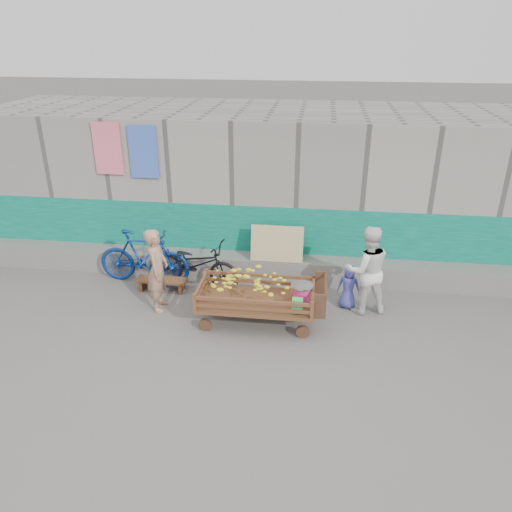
# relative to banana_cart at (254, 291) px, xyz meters

# --- Properties ---
(ground) EXTENTS (80.00, 80.00, 0.00)m
(ground) POSITION_rel_banana_cart_xyz_m (-0.06, -0.68, -0.61)
(ground) COLOR #605C57
(ground) RESTS_ON ground
(building_wall) EXTENTS (12.00, 3.50, 3.00)m
(building_wall) POSITION_rel_banana_cart_xyz_m (-0.07, 3.37, 0.86)
(building_wall) COLOR gray
(building_wall) RESTS_ON ground
(banana_cart) EXTENTS (2.11, 0.96, 0.90)m
(banana_cart) POSITION_rel_banana_cart_xyz_m (0.00, 0.00, 0.00)
(banana_cart) COLOR #5C2B18
(banana_cart) RESTS_ON ground
(bench) EXTENTS (0.95, 0.29, 0.24)m
(bench) POSITION_rel_banana_cart_xyz_m (-1.88, 0.88, -0.43)
(bench) COLOR #5C2B18
(bench) RESTS_ON ground
(vendor_man) EXTENTS (0.41, 0.58, 1.51)m
(vendor_man) POSITION_rel_banana_cart_xyz_m (-1.72, 0.26, 0.14)
(vendor_man) COLOR #A57A5B
(vendor_man) RESTS_ON ground
(woman) EXTENTS (0.89, 0.76, 1.59)m
(woman) POSITION_rel_banana_cart_xyz_m (1.86, 0.63, 0.19)
(woman) COLOR white
(woman) RESTS_ON ground
(child) EXTENTS (0.44, 0.33, 0.82)m
(child) POSITION_rel_banana_cart_xyz_m (1.58, 0.71, -0.20)
(child) COLOR #4348AA
(child) RESTS_ON ground
(bicycle_dark) EXTENTS (1.85, 0.94, 0.93)m
(bicycle_dark) POSITION_rel_banana_cart_xyz_m (-1.28, 1.17, -0.15)
(bicycle_dark) COLOR black
(bicycle_dark) RESTS_ON ground
(bicycle_blue) EXTENTS (1.81, 0.57, 1.08)m
(bicycle_blue) POSITION_rel_banana_cart_xyz_m (-2.29, 1.17, -0.07)
(bicycle_blue) COLOR navy
(bicycle_blue) RESTS_ON ground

